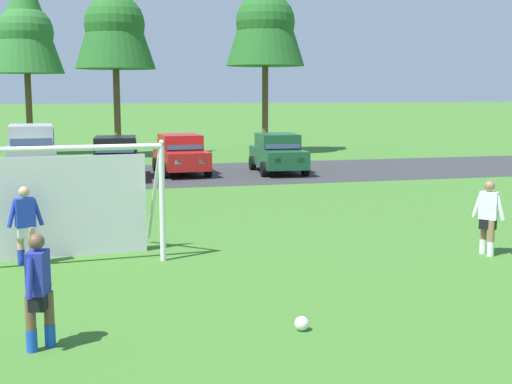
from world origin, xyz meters
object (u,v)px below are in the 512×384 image
player_winger_left (26,226)px  parked_car_slot_center (278,153)px  parked_car_slot_far_left (32,150)px  parked_car_slot_center_left (181,154)px  player_midfield_center (39,292)px  parked_car_slot_left (116,157)px  soccer_ball (302,323)px  player_defender_far (488,218)px

player_winger_left → parked_car_slot_center: 17.27m
player_winger_left → parked_car_slot_far_left: (-0.90, 15.87, 0.29)m
player_winger_left → parked_car_slot_center_left: 15.85m
player_midfield_center → parked_car_slot_center: bearing=65.0°
player_midfield_center → parked_car_slot_center: size_ratio=0.38×
player_midfield_center → parked_car_slot_left: size_ratio=0.38×
soccer_ball → player_defender_far: bearing=33.4°
soccer_ball → parked_car_slot_center_left: bearing=87.1°
player_midfield_center → player_defender_far: 9.80m
player_midfield_center → player_winger_left: (-0.54, 4.97, 0.00)m
parked_car_slot_left → soccer_ball: bearing=-84.7°
player_defender_far → player_winger_left: 9.86m
soccer_ball → parked_car_slot_center_left: 20.14m
player_winger_left → parked_car_slot_center_left: bearing=70.4°
soccer_ball → parked_car_slot_left: (-1.78, 19.26, 0.77)m
soccer_ball → parked_car_slot_left: parked_car_slot_left is taller
player_midfield_center → parked_car_slot_center_left: parked_car_slot_center_left is taller
parked_car_slot_left → parked_car_slot_center: (7.05, 0.30, 0.00)m
parked_car_slot_left → parked_car_slot_center: same height
parked_car_slot_far_left → parked_car_slot_center_left: bearing=-8.6°
parked_car_slot_center_left → player_defender_far: bearing=-75.1°
player_defender_far → parked_car_slot_center_left: 17.09m
player_defender_far → parked_car_slot_center: bearing=90.6°
soccer_ball → parked_car_slot_center_left: parked_car_slot_center_left is taller
player_winger_left → parked_car_slot_left: (2.51, 14.09, 0.05)m
player_midfield_center → player_winger_left: bearing=96.2°
parked_car_slot_far_left → parked_car_slot_center_left: (6.22, -0.94, -0.24)m
parked_car_slot_left → parked_car_slot_center_left: bearing=16.7°
soccer_ball → parked_car_slot_center: (5.27, 19.56, 0.77)m
player_defender_far → parked_car_slot_center_left: size_ratio=0.38×
parked_car_slot_center_left → player_midfield_center: bearing=-103.5°
player_winger_left → parked_car_slot_far_left: bearing=93.2°
player_defender_far → player_winger_left: bearing=170.8°
soccer_ball → player_winger_left: size_ratio=0.13×
player_winger_left → parked_car_slot_center: (9.56, 14.39, 0.05)m
player_winger_left → parked_car_slot_left: parked_car_slot_left is taller
player_midfield_center → parked_car_slot_center_left: 20.47m
player_winger_left → parked_car_slot_center: bearing=56.4°
soccer_ball → player_winger_left: player_winger_left is taller
player_defender_far → parked_car_slot_center: (-0.17, 15.97, 0.05)m
parked_car_slot_center_left → parked_car_slot_left: bearing=-163.3°
soccer_ball → parked_car_slot_left: size_ratio=0.05×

